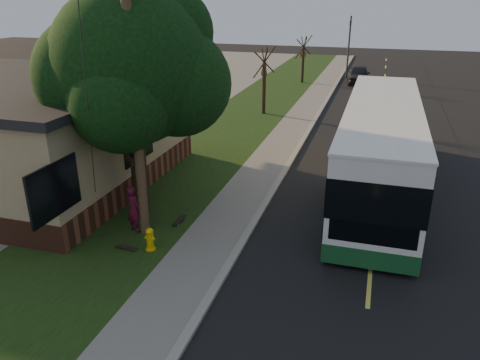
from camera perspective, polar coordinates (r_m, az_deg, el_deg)
name	(u,v)px	position (r m, az deg, el deg)	size (l,w,h in m)	color
ground	(230,264)	(14.10, -1.19, -10.23)	(120.00, 120.00, 0.00)	black
road	(378,166)	(22.62, 16.50, 1.66)	(8.00, 80.00, 0.01)	black
curb	(293,157)	(22.90, 6.51, 2.85)	(0.25, 80.00, 0.12)	gray
sidewalk	(273,155)	(23.09, 4.06, 3.05)	(2.00, 80.00, 0.08)	slate
grass_verge	(207,149)	(24.05, -4.10, 3.82)	(5.00, 80.00, 0.07)	black
building_lot	(42,133)	(29.04, -22.99, 5.27)	(15.00, 80.00, 0.04)	slate
fire_hydrant	(150,239)	(14.78, -10.91, -7.08)	(0.32, 0.32, 0.74)	yellow
utility_pole	(134,96)	(14.48, -12.83, 9.95)	(2.86, 3.21, 9.07)	#473321
leafy_tree	(133,68)	(16.22, -12.87, 13.13)	(6.30, 6.00, 7.80)	black
bare_tree_near	(264,82)	(30.68, 2.95, 11.90)	(1.38, 1.21, 4.31)	black
bare_tree_far	(303,60)	(42.24, 7.69, 14.31)	(1.38, 1.21, 4.03)	black
traffic_signal	(349,43)	(45.66, 13.14, 15.98)	(0.18, 0.22, 5.50)	#2D2D30
transit_bus	(380,146)	(19.27, 16.69, 4.04)	(3.01, 13.03, 3.52)	silver
skateboarder	(133,209)	(15.81, -12.86, -3.46)	(0.59, 0.38, 1.61)	#4F0F24
skateboard_main	(180,220)	(16.46, -7.37, -4.87)	(0.22, 0.82, 0.08)	black
skateboard_spare	(127,248)	(15.11, -13.65, -8.01)	(0.72, 0.23, 0.07)	black
dumpster	(147,141)	(23.65, -11.28, 4.70)	(1.54, 1.29, 1.23)	black
distant_car	(359,74)	(43.36, 14.28, 12.40)	(1.83, 4.54, 1.55)	black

